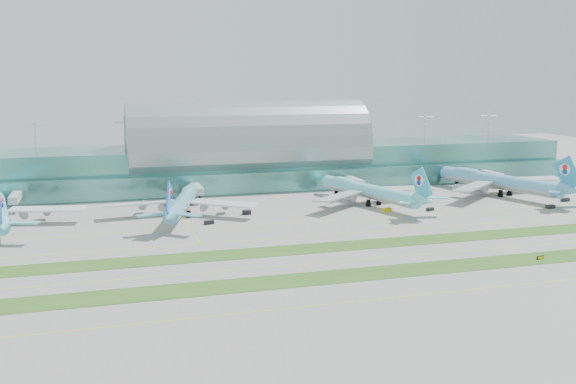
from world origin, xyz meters
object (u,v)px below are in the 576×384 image
object	(u,v)px
airliner_b	(183,201)
taxiway_sign_east	(540,258)
terminal	(248,157)
airliner_d	(498,180)
airliner_c	(368,190)

from	to	relation	value
airliner_b	taxiway_sign_east	xyz separation A→B (m)	(95.78, -93.13, -5.34)
terminal	airliner_b	size ratio (longest dim) A/B	4.98
airliner_b	airliner_d	world-z (taller)	airliner_d
airliner_b	airliner_d	size ratio (longest dim) A/B	0.87
terminal	airliner_c	world-z (taller)	terminal
airliner_d	taxiway_sign_east	size ratio (longest dim) A/B	29.29
taxiway_sign_east	airliner_c	bearing A→B (deg)	89.78
airliner_b	taxiway_sign_east	bearing A→B (deg)	-28.81
terminal	airliner_b	bearing A→B (deg)	-122.26
airliner_c	taxiway_sign_east	world-z (taller)	airliner_c
terminal	airliner_d	xyz separation A→B (m)	(106.11, -59.52, -7.39)
airliner_b	airliner_d	distance (m)	147.10
airliner_b	taxiway_sign_east	distance (m)	133.70
airliner_b	airliner_c	distance (m)	79.72
taxiway_sign_east	terminal	bearing A→B (deg)	99.28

